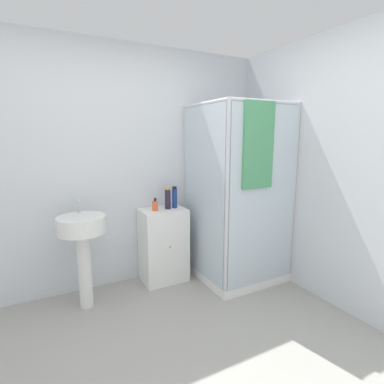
{
  "coord_description": "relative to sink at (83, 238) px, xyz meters",
  "views": [
    {
      "loc": [
        -0.73,
        -1.42,
        1.57
      ],
      "look_at": [
        0.62,
        1.14,
        1.04
      ],
      "focal_mm": 28.0,
      "sensor_mm": 36.0,
      "label": 1
    }
  ],
  "objects": [
    {
      "name": "soap_dispenser",
      "position": [
        0.75,
        0.14,
        0.19
      ],
      "size": [
        0.06,
        0.06,
        0.14
      ],
      "color": "#E5562D",
      "rests_on": "vanity_cabinet"
    },
    {
      "name": "shower_enclosure",
      "position": [
        1.57,
        -0.18,
        -0.14
      ],
      "size": [
        0.88,
        0.91,
        1.91
      ],
      "color": "white",
      "rests_on": "ground_plane"
    },
    {
      "name": "shampoo_bottle_tall_black",
      "position": [
        0.91,
        0.15,
        0.25
      ],
      "size": [
        0.06,
        0.06,
        0.23
      ],
      "color": "#281E33",
      "rests_on": "vanity_cabinet"
    },
    {
      "name": "wall_right",
      "position": [
        2.1,
        -1.33,
        0.58
      ],
      "size": [
        0.06,
        6.4,
        2.5
      ],
      "primitive_type": "cube",
      "color": "silver",
      "rests_on": "ground_plane"
    },
    {
      "name": "shampoo_bottle_blue",
      "position": [
        0.99,
        0.16,
        0.25
      ],
      "size": [
        0.05,
        0.05,
        0.23
      ],
      "color": "navy",
      "rests_on": "vanity_cabinet"
    },
    {
      "name": "sink",
      "position": [
        0.0,
        0.0,
        0.0
      ],
      "size": [
        0.42,
        0.42,
        1.0
      ],
      "color": "white",
      "rests_on": "ground_plane"
    },
    {
      "name": "vanity_cabinet",
      "position": [
        0.85,
        0.16,
        -0.27
      ],
      "size": [
        0.48,
        0.37,
        0.81
      ],
      "color": "white",
      "rests_on": "ground_plane"
    },
    {
      "name": "wall_back",
      "position": [
        0.4,
        0.37,
        0.58
      ],
      "size": [
        6.4,
        0.06,
        2.5
      ],
      "primitive_type": "cube",
      "color": "silver",
      "rests_on": "ground_plane"
    }
  ]
}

